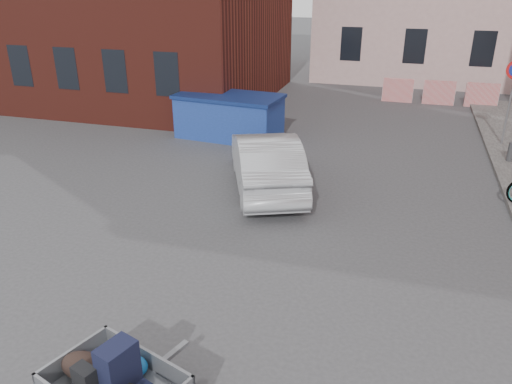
% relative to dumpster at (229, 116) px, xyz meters
% --- Properties ---
extents(ground, '(120.00, 120.00, 0.00)m').
position_rel_dumpster_xyz_m(ground, '(2.76, -7.98, -0.74)').
color(ground, '#38383A').
rests_on(ground, ground).
extents(barriers, '(4.70, 0.18, 1.00)m').
position_rel_dumpster_xyz_m(barriers, '(6.96, 7.02, -0.24)').
color(barriers, red).
rests_on(barriers, ground).
extents(dumpster, '(3.65, 2.14, 1.46)m').
position_rel_dumpster_xyz_m(dumpster, '(0.00, 0.00, 0.00)').
color(dumpster, '#1F3C97').
rests_on(dumpster, ground).
extents(silver_car, '(3.14, 4.66, 1.45)m').
position_rel_dumpster_xyz_m(silver_car, '(2.40, -3.89, -0.01)').
color(silver_car, '#A7AAAE').
rests_on(silver_car, ground).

